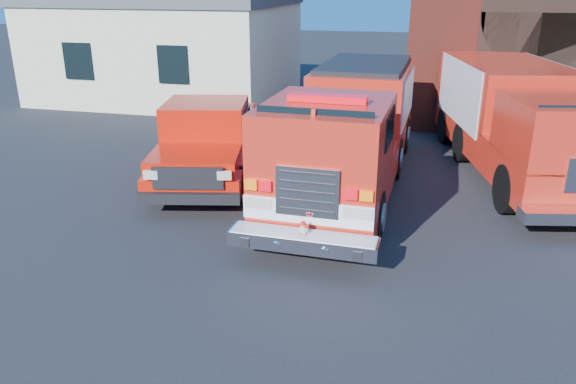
% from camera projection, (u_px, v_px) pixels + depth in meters
% --- Properties ---
extents(ground, '(100.00, 100.00, 0.00)m').
position_uv_depth(ground, '(302.00, 230.00, 11.78)').
color(ground, black).
rests_on(ground, ground).
extents(parking_stripe_far, '(0.12, 3.00, 0.01)m').
position_uv_depth(parking_stripe_far, '(568.00, 157.00, 16.63)').
color(parking_stripe_far, yellow).
rests_on(parking_stripe_far, ground).
extents(side_building, '(10.20, 8.20, 4.35)m').
position_uv_depth(side_building, '(170.00, 46.00, 24.87)').
color(side_building, beige).
rests_on(side_building, ground).
extents(fire_engine, '(2.81, 9.30, 2.85)m').
position_uv_depth(fire_engine, '(350.00, 129.00, 13.85)').
color(fire_engine, black).
rests_on(fire_engine, ground).
extents(pickup_truck, '(3.58, 6.57, 2.04)m').
position_uv_depth(pickup_truck, '(209.00, 140.00, 14.86)').
color(pickup_truck, black).
rests_on(pickup_truck, ground).
extents(secondary_truck, '(4.43, 8.97, 2.79)m').
position_uv_depth(secondary_truck, '(519.00, 117.00, 14.86)').
color(secondary_truck, black).
rests_on(secondary_truck, ground).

